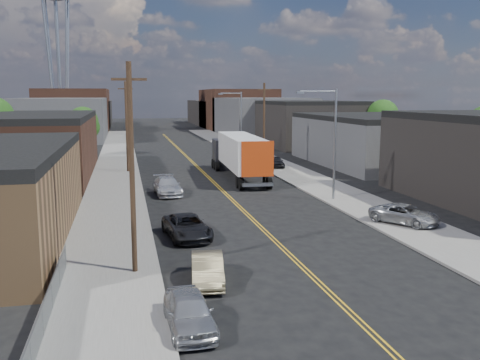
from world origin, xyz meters
name	(u,v)px	position (x,y,z in m)	size (l,w,h in m)	color
ground	(186,156)	(0.00, 60.00, 0.00)	(260.00, 260.00, 0.00)	black
centerline	(201,170)	(0.00, 45.00, 0.01)	(0.32, 120.00, 0.01)	gold
sidewalk_left	(116,172)	(-9.50, 45.00, 0.07)	(5.00, 140.00, 0.15)	slate
sidewalk_right	(281,167)	(9.50, 45.00, 0.07)	(5.00, 140.00, 0.15)	slate
warehouse_brown	(32,146)	(-18.00, 44.00, 3.30)	(12.00, 26.00, 6.60)	#48281C
industrial_right_b	(376,140)	(22.00, 46.00, 3.05)	(14.00, 24.00, 6.10)	#353537
industrial_right_c	(306,123)	(22.00, 72.00, 3.80)	(14.00, 22.00, 7.60)	black
skyline_left_a	(64,119)	(-20.00, 95.00, 4.00)	(16.00, 30.00, 8.00)	#353537
skyline_right_a	(261,117)	(20.00, 95.00, 4.00)	(16.00, 30.00, 8.00)	#353537
skyline_left_b	(74,110)	(-20.00, 120.00, 5.00)	(16.00, 26.00, 10.00)	#48281C
skyline_right_b	(237,109)	(20.00, 120.00, 5.00)	(16.00, 26.00, 10.00)	#48281C
skyline_left_c	(81,114)	(-20.00, 140.00, 3.50)	(16.00, 40.00, 7.00)	black
skyline_right_c	(223,113)	(20.00, 140.00, 3.50)	(16.00, 40.00, 7.00)	black
streetlight_near	(330,135)	(7.60, 25.00, 5.33)	(3.39, 0.25, 9.00)	gray
streetlight_far	(239,118)	(7.60, 60.00, 5.33)	(3.39, 0.25, 9.00)	gray
utility_pole_left_near	(132,168)	(-8.20, 10.00, 5.14)	(1.60, 0.26, 10.00)	black
utility_pole_left_far	(127,126)	(-8.20, 45.00, 5.14)	(1.60, 0.26, 10.00)	black
utility_pole_right	(264,123)	(8.20, 48.00, 5.14)	(1.60, 0.26, 10.00)	black
chainlink_fence	(42,323)	(-11.50, 3.50, 0.66)	(0.05, 16.00, 1.22)	slate
tree_left_far	(84,124)	(-13.94, 62.00, 4.57)	(4.35, 4.20, 6.97)	black
tree_right_far	(383,117)	(30.06, 60.00, 5.18)	(4.85, 4.76, 7.91)	black
semi_truck	(238,153)	(2.98, 38.88, 2.56)	(3.50, 17.24, 4.49)	#BCBCBC
car_left_a	(189,312)	(-6.40, 3.28, 0.69)	(1.64, 4.07, 1.39)	#A2A4A7
car_left_b	(207,269)	(-5.00, 8.00, 0.66)	(1.41, 4.03, 1.33)	#776C4E
car_left_c	(187,227)	(-5.00, 16.00, 0.69)	(2.30, 5.00, 1.39)	black
car_left_d	(167,186)	(-5.00, 30.57, 0.75)	(2.11, 5.20, 1.51)	#B6B8BC
car_right_lot_a	(405,214)	(9.33, 16.00, 0.79)	(2.11, 4.57, 1.27)	#A6A8AB
car_right_lot_c	(276,162)	(8.83, 44.71, 0.79)	(1.51, 3.75, 1.28)	black
car_ahead_truck	(242,166)	(4.25, 42.40, 0.68)	(2.27, 4.93, 1.37)	black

